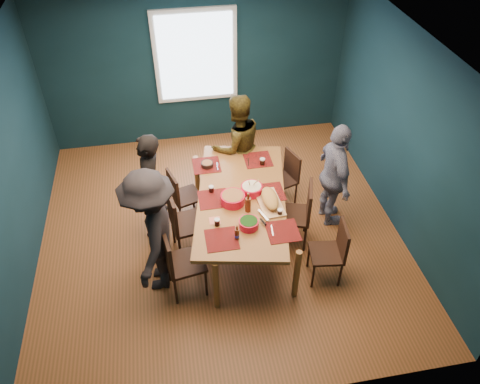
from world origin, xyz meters
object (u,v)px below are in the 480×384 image
object	(u,v)px
person_near_left	(152,233)
person_right	(335,176)
person_back	(237,146)
bowl_herbs	(249,223)
person_far_left	(150,187)
chair_left_mid	(182,219)
chair_left_near	(177,259)
bowl_dumpling	(252,189)
bowl_salad	(233,199)
chair_right_near	(334,248)
cutting_board	(270,200)
chair_right_mid	(300,210)
dining_table	(242,200)
chair_left_far	(180,193)
chair_right_far	(286,174)

from	to	relation	value
person_near_left	person_right	bearing A→B (deg)	115.79
person_back	bowl_herbs	xyz separation A→B (m)	(-0.16, -1.71, 0.08)
person_far_left	person_right	bearing A→B (deg)	100.85
chair_left_mid	chair_left_near	world-z (taller)	chair_left_mid
person_far_left	bowl_dumpling	xyz separation A→B (m)	(1.29, -0.40, 0.11)
person_right	bowl_salad	bearing A→B (deg)	102.03
chair_right_near	bowl_herbs	bearing A→B (deg)	174.54
person_near_left	cutting_board	bearing A→B (deg)	110.51
person_near_left	bowl_dumpling	xyz separation A→B (m)	(1.30, 0.53, 0.04)
chair_right_near	bowl_dumpling	bearing A→B (deg)	143.32
chair_left_mid	person_near_left	world-z (taller)	person_near_left
bowl_dumpling	person_far_left	bearing A→B (deg)	162.77
chair_left_mid	chair_right_mid	xyz separation A→B (m)	(1.57, -0.08, -0.03)
chair_right_mid	bowl_salad	distance (m)	0.97
chair_right_mid	person_near_left	distance (m)	1.99
bowl_dumpling	bowl_herbs	world-z (taller)	bowl_dumpling
chair_left_mid	chair_right_near	size ratio (longest dim) A/B	1.16
bowl_dumpling	bowl_herbs	size ratio (longest dim) A/B	1.16
chair_left_near	person_right	bearing A→B (deg)	12.78
chair_left_near	chair_right_mid	world-z (taller)	chair_left_near
chair_right_near	person_near_left	distance (m)	2.22
chair_right_near	bowl_salad	distance (m)	1.40
chair_right_near	bowl_herbs	xyz separation A→B (m)	(-1.03, 0.23, 0.38)
person_back	person_far_left	bearing A→B (deg)	11.92
chair_right_near	person_near_left	world-z (taller)	person_near_left
bowl_herbs	person_far_left	bearing A→B (deg)	138.38
dining_table	bowl_herbs	size ratio (longest dim) A/B	9.97
dining_table	chair_left_far	distance (m)	1.01
chair_right_far	dining_table	bearing A→B (deg)	-156.24
person_near_left	bowl_dumpling	distance (m)	1.40
bowl_dumpling	bowl_salad	bearing A→B (deg)	-151.49
dining_table	bowl_salad	distance (m)	0.23
chair_right_near	bowl_salad	size ratio (longest dim) A/B	2.86
chair_right_near	bowl_dumpling	xyz separation A→B (m)	(-0.87, 0.84, 0.39)
chair_right_near	person_right	xyz separation A→B (m)	(0.32, 1.02, 0.29)
chair_right_near	chair_right_far	bearing A→B (deg)	104.34
chair_left_near	chair_right_mid	size ratio (longest dim) A/B	1.01
person_right	cutting_board	world-z (taller)	person_right
chair_left_mid	chair_right_mid	bearing A→B (deg)	-12.15
chair_right_far	bowl_salad	bearing A→B (deg)	-156.67
person_back	bowl_salad	bearing A→B (deg)	61.41
person_far_left	cutting_board	world-z (taller)	person_far_left
dining_table	chair_left_mid	world-z (taller)	chair_left_mid
dining_table	chair_left_mid	distance (m)	0.81
person_far_left	person_right	distance (m)	2.50
dining_table	bowl_salad	world-z (taller)	bowl_salad
person_right	person_far_left	bearing A→B (deg)	84.34
person_right	cutting_board	size ratio (longest dim) A/B	2.33
chair_right_near	person_far_left	xyz separation A→B (m)	(-2.17, 1.24, 0.28)
chair_left_far	chair_right_far	bearing A→B (deg)	-11.36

